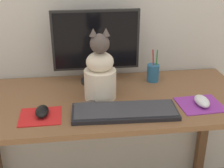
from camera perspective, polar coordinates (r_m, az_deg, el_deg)
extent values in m
cube|color=brown|center=(1.50, -1.00, -3.00)|extent=(1.36, 0.59, 0.02)
cube|color=brown|center=(2.06, 16.38, -7.92)|extent=(0.05, 0.05, 0.73)
cylinder|color=black|center=(1.66, -2.79, 0.65)|extent=(0.17, 0.17, 0.01)
cylinder|color=black|center=(1.65, -2.82, 1.82)|extent=(0.04, 0.04, 0.06)
cube|color=black|center=(1.59, -2.96, 8.00)|extent=(0.44, 0.02, 0.31)
cube|color=black|center=(1.58, -2.93, 7.90)|extent=(0.42, 0.00, 0.28)
cube|color=black|center=(1.36, 2.35, -5.10)|extent=(0.46, 0.19, 0.02)
cube|color=#333338|center=(1.35, 2.35, -4.66)|extent=(0.44, 0.16, 0.01)
cube|color=red|center=(1.37, -12.97, -5.79)|extent=(0.18, 0.16, 0.00)
cube|color=purple|center=(1.48, 15.78, -3.64)|extent=(0.20, 0.18, 0.00)
ellipsoid|color=black|center=(1.37, -12.68, -4.90)|extent=(0.06, 0.10, 0.03)
ellipsoid|color=white|center=(1.47, 16.13, -3.02)|extent=(0.06, 0.11, 0.04)
cylinder|color=beige|center=(1.47, -2.16, 0.02)|extent=(0.15, 0.15, 0.14)
ellipsoid|color=beige|center=(1.42, -2.23, 4.05)|extent=(0.13, 0.11, 0.10)
sphere|color=#4C423D|center=(1.38, -2.26, 7.40)|extent=(0.09, 0.09, 0.09)
cone|color=#4C423D|center=(1.37, -3.46, 9.44)|extent=(0.04, 0.04, 0.04)
cone|color=#4C423D|center=(1.37, -1.14, 9.52)|extent=(0.04, 0.04, 0.04)
cylinder|color=#4C423D|center=(1.43, -3.44, -3.29)|extent=(0.19, 0.08, 0.02)
cylinder|color=#286089|center=(1.67, 7.50, 2.02)|extent=(0.06, 0.06, 0.09)
cylinder|color=green|center=(1.64, 8.16, 3.95)|extent=(0.01, 0.02, 0.14)
cylinder|color=red|center=(1.64, 7.57, 3.91)|extent=(0.02, 0.01, 0.14)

